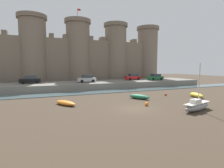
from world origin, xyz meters
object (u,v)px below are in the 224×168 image
rowboat_foreground_centre (139,97)px  car_quay_centre_east (87,79)px  mooring_buoy_near_shore (166,94)px  car_quay_east (155,77)px  rowboat_midflat_centre (196,95)px  car_quay_centre_west (30,80)px  mooring_buoy_off_centre (147,104)px  car_quay_west (133,77)px  sailboat_foreground_right (197,106)px  rowboat_foreground_left (66,103)px

rowboat_foreground_centre → car_quay_centre_east: bearing=104.6°
rowboat_foreground_centre → mooring_buoy_near_shore: (5.88, 1.02, -0.16)m
rowboat_foreground_centre → mooring_buoy_near_shore: 5.97m
rowboat_foreground_centre → car_quay_east: size_ratio=0.84×
rowboat_midflat_centre → car_quay_centre_west: bearing=141.7°
mooring_buoy_off_centre → mooring_buoy_near_shore: mooring_buoy_off_centre is taller
rowboat_foreground_centre → car_quay_west: bearing=63.5°
mooring_buoy_near_shore → car_quay_centre_east: 17.97m
mooring_buoy_off_centre → car_quay_east: size_ratio=0.11×
rowboat_midflat_centre → sailboat_foreground_right: 9.49m
sailboat_foreground_right → car_quay_east: (12.02, 23.81, 1.65)m
rowboat_foreground_centre → sailboat_foreground_right: size_ratio=0.66×
sailboat_foreground_right → car_quay_west: bearing=75.7°
car_quay_east → rowboat_foreground_centre: bearing=-133.2°
rowboat_midflat_centre → car_quay_centre_east: size_ratio=0.83×
rowboat_foreground_left → car_quay_centre_west: 18.29m
rowboat_midflat_centre → car_quay_east: 18.25m
car_quay_east → rowboat_foreground_left: bearing=-148.9°
rowboat_foreground_centre → rowboat_foreground_left: 11.03m
rowboat_foreground_centre → sailboat_foreground_right: (2.16, -8.69, 0.18)m
mooring_buoy_near_shore → car_quay_centre_west: size_ratio=0.10×
rowboat_midflat_centre → car_quay_east: bearing=74.1°
rowboat_foreground_centre → mooring_buoy_off_centre: bearing=-110.4°
car_quay_centre_east → sailboat_foreground_right: bearing=-75.6°
rowboat_foreground_centre → car_quay_centre_east: (-4.11, 15.82, 1.83)m
mooring_buoy_off_centre → car_quay_west: bearing=64.6°
rowboat_foreground_left → car_quay_east: 29.52m
rowboat_foreground_centre → car_quay_west: (8.94, 17.90, 1.83)m
mooring_buoy_near_shore → rowboat_midflat_centre: bearing=-45.2°
car_quay_west → car_quay_centre_east: 13.22m
rowboat_midflat_centre → mooring_buoy_off_centre: rowboat_midflat_centre is taller
car_quay_west → rowboat_foreground_centre: bearing=-116.5°
rowboat_midflat_centre → mooring_buoy_near_shore: (-3.35, 3.36, -0.17)m
rowboat_foreground_centre → car_quay_centre_east: car_quay_centre_east is taller
mooring_buoy_near_shore → car_quay_west: bearing=79.7°
rowboat_midflat_centre → rowboat_foreground_centre: (-9.23, 2.35, -0.01)m
rowboat_foreground_left → car_quay_centre_west: bearing=105.2°
rowboat_foreground_left → car_quay_west: size_ratio=0.88×
mooring_buoy_off_centre → car_quay_west: (10.59, 22.35, 1.97)m
car_quay_centre_east → rowboat_midflat_centre: bearing=-53.7°
rowboat_midflat_centre → car_quay_east: size_ratio=0.83×
mooring_buoy_near_shore → car_quay_east: bearing=59.5°
sailboat_foreground_right → car_quay_centre_east: 25.36m
mooring_buoy_near_shore → rowboat_foreground_left: bearing=-176.1°
rowboat_foreground_left → car_quay_centre_west: (-4.76, 17.55, 1.90)m
mooring_buoy_off_centre → car_quay_centre_east: (-2.46, 20.27, 1.97)m
car_quay_centre_east → car_quay_east: 18.31m
rowboat_foreground_left → mooring_buoy_off_centre: rowboat_foreground_left is taller
rowboat_midflat_centre → car_quay_centre_west: (-25.02, 19.78, 1.82)m
car_quay_west → car_quay_east: 5.94m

